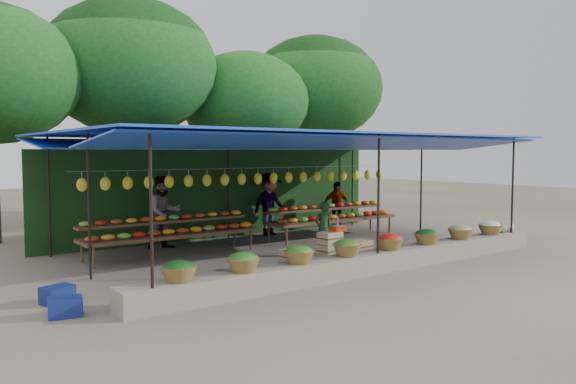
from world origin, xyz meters
TOP-DOWN VIEW (x-y plane):
  - ground at (0.00, 0.00)m, footprint 60.00×60.00m
  - stone_curb at (0.00, -2.75)m, footprint 10.60×0.55m
  - stall_canopy at (0.00, 0.07)m, footprint 10.80×6.60m
  - produce_baskets at (-0.10, -2.75)m, footprint 8.98×0.58m
  - netting_backdrop at (0.00, 3.15)m, footprint 10.60×0.06m
  - tree_row at (0.50, 6.09)m, footprint 16.51×5.50m
  - fruit_table_left at (-2.49, 1.35)m, footprint 4.21×0.95m
  - fruit_table_right at (2.51, 1.35)m, footprint 4.21×0.95m
  - crate_counter at (-0.51, -1.99)m, footprint 2.37×0.37m
  - weighing_scale at (-0.27, -1.99)m, footprint 0.29×0.29m
  - vendor_seated at (0.42, -0.73)m, footprint 0.51×0.38m
  - customer_left at (-2.22, 2.32)m, footprint 0.90×0.70m
  - customer_mid at (1.22, 2.60)m, footprint 1.22×0.75m
  - customer_right at (3.62, 2.38)m, footprint 0.96×0.73m
  - blue_crate_front at (-5.88, -2.23)m, footprint 0.54×0.44m
  - blue_crate_back at (-5.77, -1.39)m, footprint 0.56×0.48m

SIDE VIEW (x-z plane):
  - ground at x=0.00m, z-range 0.00..0.00m
  - blue_crate_back at x=-5.77m, z-range 0.00..0.28m
  - blue_crate_front at x=-5.88m, z-range 0.00..0.29m
  - stone_curb at x=0.00m, z-range 0.00..0.40m
  - crate_counter at x=-0.51m, z-range -0.07..0.70m
  - produce_baskets at x=-0.10m, z-range 0.40..0.73m
  - fruit_table_left at x=-2.49m, z-range 0.14..1.07m
  - fruit_table_right at x=2.51m, z-range 0.14..1.07m
  - vendor_seated at x=0.42m, z-range 0.00..1.26m
  - customer_right at x=3.62m, z-range 0.00..1.51m
  - weighing_scale at x=-0.27m, z-range 0.69..1.00m
  - customer_mid at x=1.22m, z-range 0.00..1.83m
  - customer_left at x=-2.22m, z-range 0.00..1.84m
  - netting_backdrop at x=0.00m, z-range 0.00..2.50m
  - stall_canopy at x=0.00m, z-range 1.26..4.08m
  - tree_row at x=0.50m, z-range 1.14..8.26m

